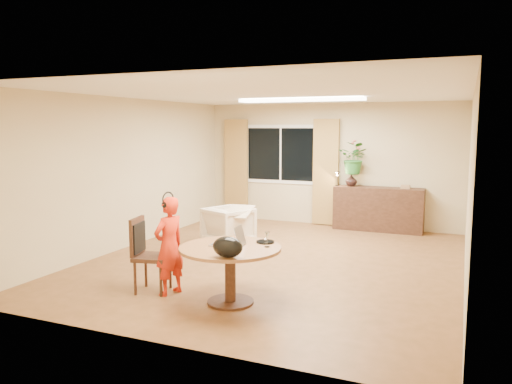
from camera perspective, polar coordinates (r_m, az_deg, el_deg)
floor at (r=7.93m, az=2.24°, el=-7.91°), size 6.50×6.50×0.00m
ceiling at (r=7.67m, az=2.34°, el=11.17°), size 6.50×6.50×0.00m
wall_back at (r=10.78m, az=8.37°, el=3.11°), size 5.50×0.00×5.50m
wall_left at (r=9.03m, az=-14.30°, el=2.13°), size 0.00×6.50×6.50m
wall_right at (r=7.21m, az=23.21°, el=0.46°), size 0.00×6.50×6.50m
window at (r=11.08m, az=2.84°, el=4.34°), size 1.70×0.03×1.30m
curtain_left at (r=11.44m, az=-2.26°, el=2.65°), size 0.55×0.08×2.25m
curtain_right at (r=10.72m, az=7.97°, el=2.26°), size 0.55×0.08×2.25m
ceiling_panel at (r=8.80m, az=5.12°, el=10.45°), size 2.20×0.35×0.05m
dining_table at (r=5.99m, az=-2.96°, el=-7.64°), size 1.21×1.21×0.69m
dining_chair at (r=6.54m, az=-11.74°, el=-7.06°), size 0.54×0.51×0.96m
child at (r=6.38m, az=-9.89°, el=-6.08°), size 0.52×0.41×1.24m
laptop at (r=6.00m, az=-3.42°, el=-4.90°), size 0.41×0.29×0.26m
tumbler at (r=6.19m, az=-1.91°, el=-5.16°), size 0.09×0.09×0.12m
wine_glass at (r=5.91m, az=1.27°, el=-5.44°), size 0.07×0.07×0.19m
pot_lid at (r=6.15m, az=1.07°, el=-5.64°), size 0.26×0.26×0.04m
handbag at (r=5.45m, az=-3.27°, el=-6.30°), size 0.38×0.27×0.23m
armchair at (r=8.97m, az=-3.13°, el=-3.88°), size 0.97×0.98×0.68m
throw at (r=8.78m, az=-1.98°, el=-1.75°), size 0.49×0.58×0.03m
sideboard at (r=10.43m, az=13.78°, el=-1.91°), size 1.78×0.43×0.89m
vase at (r=10.46m, az=10.84°, el=1.34°), size 0.29×0.29×0.25m
bouquet at (r=10.41m, az=11.19°, el=3.81°), size 0.69×0.64×0.66m
book_stack at (r=10.30m, az=16.71°, el=0.58°), size 0.22×0.18×0.08m
desk_lamp at (r=10.47m, az=9.26°, el=1.55°), size 0.14×0.14×0.31m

